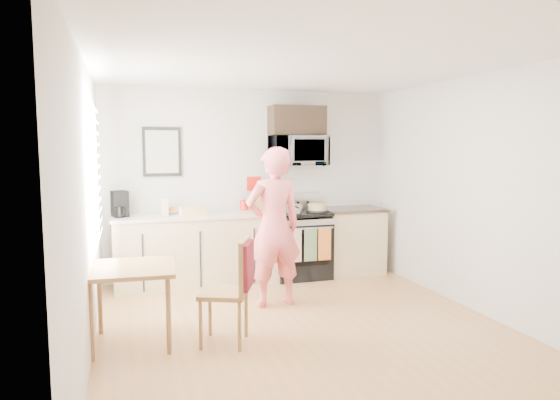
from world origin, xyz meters
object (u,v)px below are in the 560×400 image
object	(u,v)px
dining_table	(131,275)
chair	(239,277)
person	(274,227)
range	(300,246)
cake	(317,208)
microwave	(298,151)

from	to	relation	value
dining_table	chair	distance (m)	0.98
dining_table	person	bearing A→B (deg)	23.97
range	dining_table	xyz separation A→B (m)	(-2.28, -1.80, 0.21)
chair	range	bearing A→B (deg)	80.43
dining_table	cake	world-z (taller)	cake
person	range	bearing A→B (deg)	-128.24
microwave	dining_table	bearing A→B (deg)	-140.15
range	person	size ratio (longest dim) A/B	0.64
range	chair	xyz separation A→B (m)	(-1.34, -2.10, 0.20)
person	dining_table	xyz separation A→B (m)	(-1.57, -0.70, -0.26)
dining_table	range	bearing A→B (deg)	38.26
cake	microwave	bearing A→B (deg)	137.35
person	dining_table	world-z (taller)	person
dining_table	chair	world-z (taller)	chair
person	cake	world-z (taller)	person
chair	cake	xyz separation A→B (m)	(1.56, 2.00, 0.34)
range	chair	bearing A→B (deg)	-122.60
person	chair	xyz separation A→B (m)	(-0.63, -1.00, -0.27)
range	microwave	size ratio (longest dim) A/B	1.53
microwave	dining_table	xyz separation A→B (m)	(-2.28, -1.90, -1.11)
microwave	person	xyz separation A→B (m)	(-0.71, -1.20, -0.85)
person	dining_table	size ratio (longest dim) A/B	2.33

